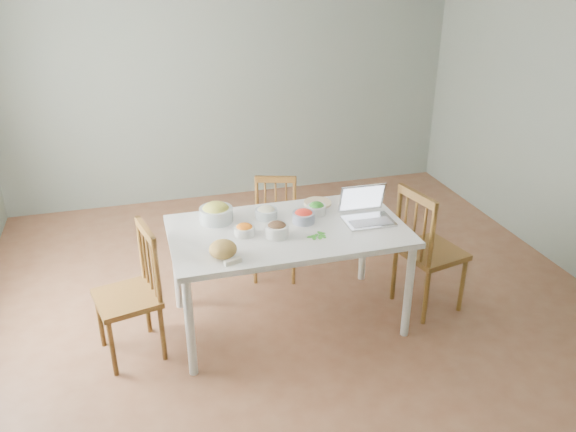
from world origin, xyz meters
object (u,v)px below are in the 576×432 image
object	(u,v)px
bowl_squash	(216,212)
laptop	(370,207)
bread_boule	(223,249)
chair_left	(126,295)
dining_table	(288,276)
chair_far	(275,230)
chair_right	(431,249)

from	to	relation	value
bowl_squash	laptop	size ratio (longest dim) A/B	0.69
bread_boule	chair_left	bearing A→B (deg)	161.59
dining_table	chair_far	size ratio (longest dim) A/B	1.96
chair_right	bread_boule	bearing A→B (deg)	84.27
chair_left	chair_right	distance (m)	2.31
bread_boule	bowl_squash	bearing A→B (deg)	85.11
chair_right	bowl_squash	bearing A→B (deg)	64.92
chair_left	bread_boule	size ratio (longest dim) A/B	5.22
dining_table	bowl_squash	size ratio (longest dim) A/B	6.87
dining_table	chair_left	size ratio (longest dim) A/B	1.77
dining_table	bowl_squash	world-z (taller)	bowl_squash
dining_table	bowl_squash	bearing A→B (deg)	150.86
chair_far	bread_boule	distance (m)	1.23
chair_far	laptop	size ratio (longest dim) A/B	2.43
chair_left	laptop	world-z (taller)	laptop
chair_far	bread_boule	world-z (taller)	bread_boule
laptop	chair_left	bearing A→B (deg)	-178.43
chair_left	bread_boule	distance (m)	0.78
chair_left	laptop	size ratio (longest dim) A/B	2.69
dining_table	laptop	distance (m)	0.80
chair_left	bowl_squash	distance (m)	0.87
chair_right	chair_far	bearing A→B (deg)	40.47
chair_far	laptop	xyz separation A→B (m)	(0.52, -0.76, 0.49)
chair_far	chair_right	size ratio (longest dim) A/B	0.84
dining_table	chair_left	distance (m)	1.18
bread_boule	chair_far	bearing A→B (deg)	58.47
chair_far	bread_boule	size ratio (longest dim) A/B	4.71
dining_table	bread_boule	distance (m)	0.75
dining_table	chair_right	world-z (taller)	chair_right
chair_far	chair_right	distance (m)	1.32
chair_far	dining_table	bearing A→B (deg)	-78.87
chair_left	bread_boule	world-z (taller)	chair_left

